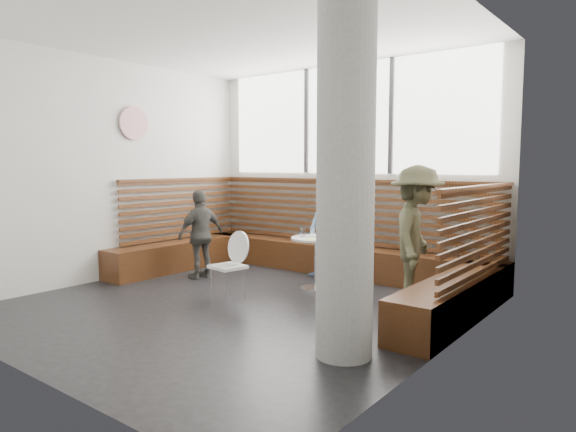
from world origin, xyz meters
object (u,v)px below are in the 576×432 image
Objects in this scene: concrete_column at (346,174)px; child_back at (327,235)px; cafe_table at (316,252)px; adult_man at (416,236)px; child_left at (201,234)px; cafe_chair at (231,260)px.

concrete_column reaches higher than child_back.
adult_man reaches higher than cafe_table.
child_back is at bearing 109.88° from cafe_table.
child_back reaches higher than cafe_table.
adult_man is 1.28× the size of child_left.
concrete_column is at bearing -10.74° from cafe_chair.
cafe_table is 1.83m from child_left.
adult_man is at bearing -12.24° from child_back.
cafe_table is at bearing 130.09° from concrete_column.
cafe_table is 0.84× the size of cafe_chair.
cafe_chair reaches higher than cafe_table.
cafe_chair is at bearing -97.86° from child_back.
adult_man reaches higher than cafe_chair.
adult_man reaches higher than child_left.
adult_man is at bearing 3.06° from cafe_table.
cafe_chair is 1.67m from child_back.
concrete_column is at bearing 74.31° from child_left.
child_back reaches higher than cafe_chair.
concrete_column is 2.54m from cafe_chair.
concrete_column is at bearing 168.91° from adult_man.
child_back reaches higher than child_left.
cafe_chair is 2.28m from adult_man.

